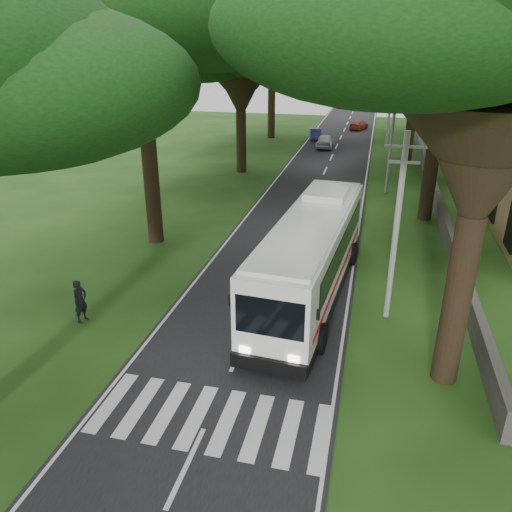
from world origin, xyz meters
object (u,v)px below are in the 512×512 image
pole_mid (392,139)px  distant_car_b (316,134)px  pole_far (390,108)px  distant_car_a (325,141)px  pedestrian (80,301)px  pole_near (396,226)px  coach_bus (311,254)px  distant_car_c (359,125)px

pole_mid → distant_car_b: (-8.43, 21.82, -3.53)m
pole_far → distant_car_a: 8.14m
pedestrian → distant_car_a: bearing=4.2°
pole_far → pedestrian: size_ratio=4.20×
pole_near → coach_bus: 4.26m
distant_car_a → distant_car_b: (-1.71, 4.90, -0.13)m
distant_car_b → distant_car_c: bearing=50.7°
distant_car_b → distant_car_c: (4.74, 8.99, -0.01)m
pole_near → pedestrian: size_ratio=4.20×
distant_car_a → pedestrian: (-6.00, -40.36, 0.17)m
coach_bus → distant_car_a: bearing=99.7°
pole_mid → coach_bus: bearing=-100.6°
pole_far → coach_bus: (-3.54, -38.82, -2.05)m
coach_bus → distant_car_b: 40.96m
pole_mid → distant_car_c: bearing=96.8°
coach_bus → distant_car_a: size_ratio=3.08×
pole_mid → distant_car_a: bearing=111.7°
pole_mid → distant_car_a: size_ratio=1.81×
pole_near → coach_bus: (-3.54, 1.18, -2.05)m
pole_far → coach_bus: size_ratio=0.59×
pole_mid → coach_bus: size_ratio=0.59×
distant_car_a → pole_far: bearing=-155.8°
pole_mid → distant_car_b: 23.65m
distant_car_a → distant_car_b: bearing=-71.3°
pole_far → coach_bus: bearing=-95.2°
pole_near → pole_mid: bearing=90.0°
distant_car_c → pole_near: bearing=109.9°
distant_car_b → distant_car_c: size_ratio=0.90×
coach_bus → distant_car_b: (-4.89, 40.64, -1.48)m
coach_bus → pedestrian: coach_bus is taller
pole_near → distant_car_c: bearing=94.1°
pole_mid → coach_bus: 19.26m
pole_far → distant_car_a: size_ratio=1.81×
pedestrian → distant_car_b: bearing=7.3°
pole_near → coach_bus: size_ratio=0.59×
pole_near → pedestrian: 13.57m
distant_car_c → pedestrian: bearing=96.3°
distant_car_b → pedestrian: bearing=-106.9°
distant_car_b → pedestrian: pedestrian is taller
coach_bus → distant_car_b: size_ratio=3.63×
pole_mid → distant_car_b: size_ratio=2.14×
pole_far → pedestrian: 45.39m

